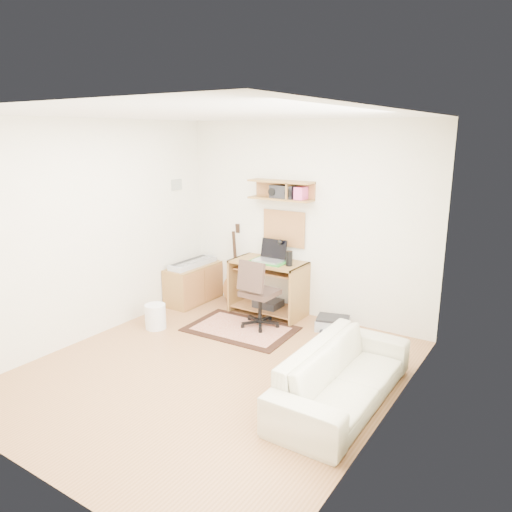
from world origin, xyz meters
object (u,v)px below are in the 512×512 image
Objects in this scene: task_chair at (260,293)px; printer at (333,323)px; sofa at (343,366)px; cabinet at (193,284)px; desk at (268,288)px.

printer is at bearing 29.40° from task_chair.
sofa reaches higher than printer.
sofa is at bearing -78.60° from printer.
printer is (2.18, 0.14, -0.19)m from cabinet.
printer is at bearing 27.26° from sofa.
desk is at bearing 111.19° from task_chair.
cabinet reaches higher than printer.
task_chair is 0.50× the size of sofa.
task_chair is 1.02× the size of cabinet.
desk is 1.09× the size of task_chair.
printer is at bearing -1.75° from desk.
task_chair is 2.24× the size of printer.
task_chair is at bearing -11.71° from cabinet.
desk is 1.11× the size of cabinet.
task_chair reaches higher than printer.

